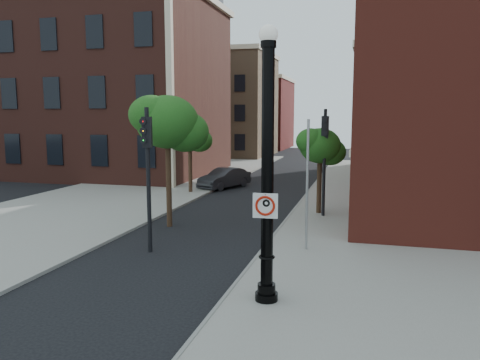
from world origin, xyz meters
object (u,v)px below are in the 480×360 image
(traffic_signal_left, at_px, (147,156))
(traffic_signal_right, at_px, (325,145))
(lamppost, at_px, (267,181))
(parked_car, at_px, (224,178))
(no_parking_sign, at_px, (265,206))

(traffic_signal_left, bearing_deg, traffic_signal_right, 37.59)
(traffic_signal_left, xyz_separation_m, traffic_signal_right, (5.54, 7.39, 0.01))
(traffic_signal_left, bearing_deg, lamppost, -50.52)
(lamppost, xyz_separation_m, traffic_signal_right, (0.46, 10.94, 0.24))
(parked_car, relative_size, traffic_signal_left, 0.80)
(lamppost, relative_size, traffic_signal_right, 1.36)
(parked_car, height_order, traffic_signal_right, traffic_signal_right)
(no_parking_sign, relative_size, traffic_signal_right, 0.12)
(lamppost, xyz_separation_m, traffic_signal_left, (-5.08, 3.55, 0.23))
(parked_car, relative_size, traffic_signal_right, 0.80)
(lamppost, relative_size, traffic_signal_left, 1.37)
(lamppost, relative_size, parked_car, 1.70)
(no_parking_sign, bearing_deg, traffic_signal_left, 140.30)
(parked_car, xyz_separation_m, traffic_signal_right, (7.37, -7.76, 2.84))
(no_parking_sign, height_order, traffic_signal_left, traffic_signal_left)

